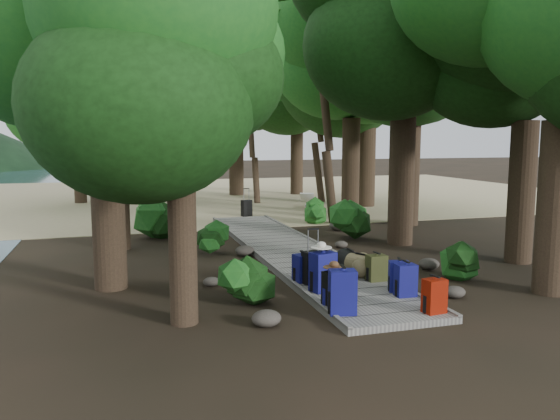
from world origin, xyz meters
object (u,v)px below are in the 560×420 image
object	(u,v)px
backpack_left_c	(323,270)
backpack_right_c	(399,275)
duffel_right_khaki	(362,265)
lone_suitcase_on_sand	(247,208)
backpack_right_b	(406,278)
backpack_left_d	(304,266)
backpack_left_b	(334,287)
duffel_right_black	(350,260)
kayak	(144,208)
sun_lounger	(313,201)
backpack_left_a	(342,290)
backpack_right_d	(376,266)
suitcase_on_boardwalk	(313,267)
backpack_right_a	(434,294)

from	to	relation	value
backpack_left_c	backpack_right_c	distance (m)	1.43
duffel_right_khaki	lone_suitcase_on_sand	bearing A→B (deg)	63.20
duffel_right_khaki	backpack_right_b	bearing A→B (deg)	-115.45
backpack_left_d	backpack_right_b	xyz separation A→B (m)	(1.42, -1.51, 0.02)
backpack_left_c	duffel_right_khaki	xyz separation A→B (m)	(1.24, 0.95, -0.20)
backpack_left_b	duffel_right_black	world-z (taller)	backpack_left_b
backpack_left_b	backpack_left_d	distance (m)	1.67
kayak	backpack_left_b	bearing A→B (deg)	-85.35
duffel_right_black	backpack_right_c	bearing A→B (deg)	-83.69
backpack_left_c	backpack_right_b	xyz separation A→B (m)	(1.32, -0.75, -0.08)
backpack_right_b	backpack_right_c	world-z (taller)	backpack_right_b
kayak	sun_lounger	distance (m)	6.99
backpack_right_c	duffel_right_black	bearing A→B (deg)	114.23
backpack_right_c	duffel_right_khaki	world-z (taller)	backpack_right_c
backpack_left_a	backpack_left_b	size ratio (longest dim) A/B	1.21
duffel_right_khaki	lone_suitcase_on_sand	xyz separation A→B (m)	(-0.19, 9.82, 0.00)
backpack_right_d	backpack_left_d	bearing A→B (deg)	163.22
duffel_right_black	sun_lounger	world-z (taller)	sun_lounger
backpack_right_c	backpack_left_b	bearing A→B (deg)	-142.27
lone_suitcase_on_sand	sun_lounger	bearing A→B (deg)	6.51
lone_suitcase_on_sand	backpack_right_d	bearing A→B (deg)	-107.72
suitcase_on_boardwalk	backpack_left_d	bearing A→B (deg)	108.69
backpack_right_a	kayak	world-z (taller)	backpack_right_a
duffel_right_khaki	suitcase_on_boardwalk	xyz separation A→B (m)	(-1.23, -0.37, 0.12)
backpack_right_c	duffel_right_black	size ratio (longest dim) A/B	0.99
backpack_left_d	sun_lounger	world-z (taller)	backpack_left_d
backpack_left_b	backpack_right_b	world-z (taller)	backpack_left_b
backpack_left_d	duffel_right_black	distance (m)	1.51
backpack_right_b	duffel_right_black	world-z (taller)	backpack_right_b
duffel_right_khaki	sun_lounger	distance (m)	11.79
duffel_right_black	suitcase_on_boardwalk	distance (m)	1.51
backpack_right_b	duffel_right_khaki	distance (m)	1.70
backpack_left_d	kayak	size ratio (longest dim) A/B	0.18
sun_lounger	backpack_right_b	bearing A→B (deg)	-78.94
backpack_left_c	lone_suitcase_on_sand	bearing A→B (deg)	69.07
backpack_left_b	backpack_right_c	size ratio (longest dim) A/B	1.06
backpack_right_c	kayak	world-z (taller)	backpack_right_c
sun_lounger	lone_suitcase_on_sand	bearing A→B (deg)	-130.37
backpack_left_b	sun_lounger	world-z (taller)	backpack_left_b
backpack_right_b	backpack_right_a	bearing A→B (deg)	-88.49
duffel_right_khaki	backpack_left_a	bearing A→B (deg)	-149.67
backpack_right_a	backpack_left_b	bearing A→B (deg)	143.00
backpack_left_c	backpack_left_d	world-z (taller)	backpack_left_c
backpack_right_a	backpack_right_c	bearing A→B (deg)	79.80
kayak	backpack_right_b	bearing A→B (deg)	-79.53
backpack_left_d	backpack_left_c	bearing A→B (deg)	-95.79
backpack_left_b	duffel_right_black	distance (m)	2.75
backpack_left_a	backpack_right_b	bearing A→B (deg)	33.96
backpack_left_d	duffel_right_khaki	distance (m)	1.37
lone_suitcase_on_sand	sun_lounger	xyz separation A→B (m)	(3.27, 1.57, -0.01)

